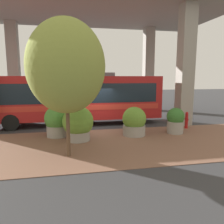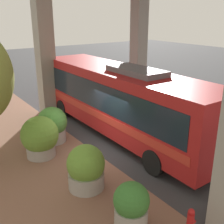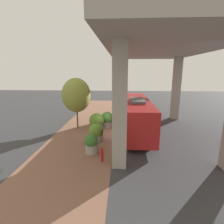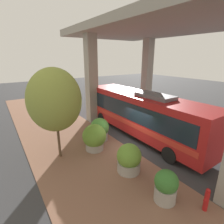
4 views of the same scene
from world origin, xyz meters
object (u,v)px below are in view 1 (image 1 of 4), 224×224
(planter_front, at_px, (134,122))
(planter_extra, at_px, (58,121))
(planter_back, at_px, (78,124))
(bus, at_px, (76,96))
(street_tree_near, at_px, (66,67))
(fire_hydrant, at_px, (187,120))
(planter_middle, at_px, (175,121))

(planter_front, distance_m, planter_extra, 4.20)
(planter_front, bearing_deg, planter_back, 97.57)
(planter_front, xyz_separation_m, planter_extra, (0.62, 4.16, 0.07))
(bus, distance_m, planter_back, 4.25)
(street_tree_near, bearing_deg, planter_front, -53.94)
(fire_hydrant, bearing_deg, planter_front, 104.16)
(fire_hydrant, bearing_deg, planter_back, 101.21)
(planter_back, bearing_deg, planter_extra, 45.99)
(planter_middle, xyz_separation_m, street_tree_near, (-2.59, 6.03, 2.87))
(fire_hydrant, height_order, planter_front, planter_front)
(planter_front, relative_size, planter_middle, 1.08)
(fire_hydrant, height_order, planter_back, planter_back)
(planter_back, bearing_deg, fire_hydrant, -78.79)
(bus, relative_size, planter_back, 6.39)
(planter_middle, bearing_deg, fire_hydrant, -53.00)
(fire_hydrant, relative_size, planter_extra, 0.63)
(street_tree_near, bearing_deg, bus, -5.08)
(planter_front, height_order, planter_back, planter_back)
(planter_front, bearing_deg, bus, 39.08)
(bus, distance_m, planter_middle, 6.71)
(street_tree_near, bearing_deg, planter_middle, -66.73)
(planter_front, bearing_deg, street_tree_near, 126.06)
(fire_hydrant, bearing_deg, bus, 67.59)
(bus, xyz_separation_m, fire_hydrant, (-2.77, -6.72, -1.37))
(bus, xyz_separation_m, planter_middle, (-3.72, -5.47, -1.16))
(bus, bearing_deg, planter_extra, 159.66)
(planter_front, relative_size, planter_back, 0.90)
(fire_hydrant, height_order, planter_middle, planter_middle)
(planter_front, xyz_separation_m, planter_back, (-0.41, 3.09, 0.11))
(planter_extra, bearing_deg, bus, -20.34)
(planter_front, relative_size, street_tree_near, 0.30)
(street_tree_near, bearing_deg, planter_extra, 10.27)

